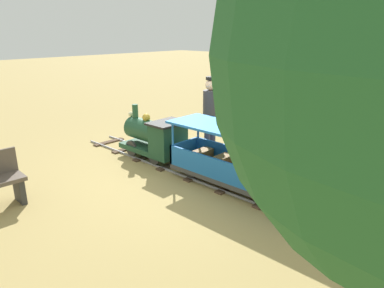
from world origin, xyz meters
TOP-DOWN VIEW (x-y plane):
  - ground_plane at (0.00, 0.00)m, footprint 60.00×60.00m
  - track at (0.00, -0.10)m, footprint 0.76×6.40m
  - locomotive at (0.00, 1.10)m, footprint 0.72×1.45m
  - passenger_car at (0.00, -1.00)m, footprint 0.82×2.70m
  - conductor_person at (0.99, 0.52)m, footprint 0.30×0.30m

SIDE VIEW (x-z plane):
  - ground_plane at x=0.00m, z-range 0.00..0.00m
  - track at x=0.00m, z-range 0.00..0.04m
  - passenger_car at x=0.00m, z-range -0.07..0.90m
  - locomotive at x=0.00m, z-range -0.02..0.99m
  - conductor_person at x=0.99m, z-range 0.15..1.77m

